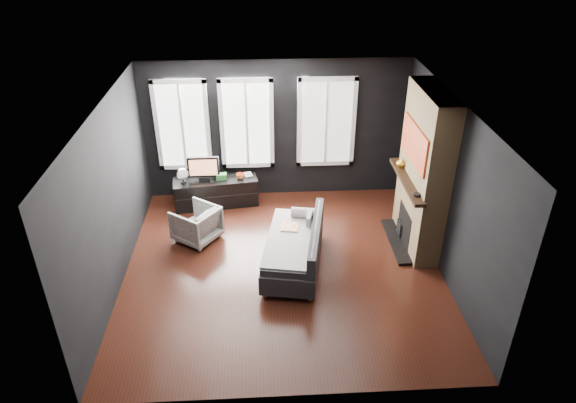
{
  "coord_description": "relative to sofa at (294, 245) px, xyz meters",
  "views": [
    {
      "loc": [
        -0.3,
        -6.61,
        5.05
      ],
      "look_at": [
        0.1,
        0.3,
        1.05
      ],
      "focal_mm": 32.0,
      "sensor_mm": 36.0,
      "label": 1
    }
  ],
  "objects": [
    {
      "name": "fireplace",
      "position": [
        2.12,
        0.55,
        0.96
      ],
      "size": [
        0.7,
        1.62,
        2.7
      ],
      "primitive_type": null,
      "color": "#93724C",
      "rests_on": "floor"
    },
    {
      "name": "wall_back",
      "position": [
        -0.18,
        2.45,
        0.96
      ],
      "size": [
        5.0,
        0.02,
        2.7
      ],
      "primitive_type": "cube",
      "color": "black",
      "rests_on": "ground"
    },
    {
      "name": "mug",
      "position": [
        -0.88,
        2.05,
        0.22
      ],
      "size": [
        0.14,
        0.12,
        0.14
      ],
      "primitive_type": "imported",
      "rotation": [
        0.0,
        0.0,
        0.06
      ],
      "color": "#D35A22",
      "rests_on": "media_console"
    },
    {
      "name": "stripe_pillow",
      "position": [
        0.28,
        0.41,
        0.17
      ],
      "size": [
        0.13,
        0.29,
        0.28
      ],
      "primitive_type": "cube",
      "rotation": [
        0.0,
        0.0,
        -0.22
      ],
      "color": "gray",
      "rests_on": "sofa"
    },
    {
      "name": "windows",
      "position": [
        -0.63,
        2.41,
        1.99
      ],
      "size": [
        4.0,
        0.16,
        1.76
      ],
      "primitive_type": null,
      "color": "white",
      "rests_on": "wall_back"
    },
    {
      "name": "mantel_vase",
      "position": [
        1.87,
        1.0,
        0.92
      ],
      "size": [
        0.17,
        0.18,
        0.16
      ],
      "primitive_type": "imported",
      "rotation": [
        0.0,
        0.0,
        0.05
      ],
      "color": "gold",
      "rests_on": "fireplace"
    },
    {
      "name": "media_console",
      "position": [
        -1.36,
        2.05,
        -0.12
      ],
      "size": [
        1.63,
        0.7,
        0.54
      ],
      "primitive_type": null,
      "rotation": [
        0.0,
        0.0,
        0.14
      ],
      "color": "black",
      "rests_on": "floor"
    },
    {
      "name": "book",
      "position": [
        -0.81,
        2.18,
        0.25
      ],
      "size": [
        0.15,
        0.05,
        0.21
      ],
      "primitive_type": "imported",
      "rotation": [
        0.0,
        0.0,
        0.22
      ],
      "color": "#C6B49A",
      "rests_on": "media_console"
    },
    {
      "name": "monitor",
      "position": [
        -1.56,
        2.05,
        0.42
      ],
      "size": [
        0.6,
        0.13,
        0.53
      ],
      "primitive_type": null,
      "rotation": [
        0.0,
        0.0,
        0.01
      ],
      "color": "black",
      "rests_on": "media_console"
    },
    {
      "name": "wall_right",
      "position": [
        2.32,
        -0.05,
        0.96
      ],
      "size": [
        0.02,
        5.0,
        2.7
      ],
      "primitive_type": "cube",
      "color": "black",
      "rests_on": "ground"
    },
    {
      "name": "armchair",
      "position": [
        -1.62,
        0.85,
        -0.05
      ],
      "size": [
        0.9,
        0.91,
        0.69
      ],
      "primitive_type": "imported",
      "rotation": [
        0.0,
        0.0,
        -2.21
      ],
      "color": "white",
      "rests_on": "floor"
    },
    {
      "name": "floor",
      "position": [
        -0.18,
        -0.05,
        -0.39
      ],
      "size": [
        5.0,
        5.0,
        0.0
      ],
      "primitive_type": "plane",
      "color": "black",
      "rests_on": "ground"
    },
    {
      "name": "mantel_clock",
      "position": [
        1.87,
        -0.0,
        0.86
      ],
      "size": [
        0.12,
        0.12,
        0.04
      ],
      "primitive_type": "cylinder",
      "rotation": [
        0.0,
        0.0,
        -0.07
      ],
      "color": "black",
      "rests_on": "fireplace"
    },
    {
      "name": "ceiling",
      "position": [
        -0.18,
        -0.05,
        2.31
      ],
      "size": [
        5.0,
        5.0,
        0.0
      ],
      "primitive_type": "plane",
      "color": "white",
      "rests_on": "ground"
    },
    {
      "name": "storage_box",
      "position": [
        -1.24,
        2.06,
        0.21
      ],
      "size": [
        0.22,
        0.16,
        0.11
      ],
      "primitive_type": "cube",
      "rotation": [
        0.0,
        0.0,
        0.17
      ],
      "color": "#2E7B31",
      "rests_on": "media_console"
    },
    {
      "name": "wall_left",
      "position": [
        -2.68,
        -0.05,
        0.96
      ],
      "size": [
        0.02,
        5.0,
        2.7
      ],
      "primitive_type": "cube",
      "color": "black",
      "rests_on": "ground"
    },
    {
      "name": "sofa",
      "position": [
        0.0,
        0.0,
        0.0
      ],
      "size": [
        1.22,
        1.96,
        0.78
      ],
      "primitive_type": null,
      "rotation": [
        0.0,
        0.0,
        -0.18
      ],
      "color": "#242426",
      "rests_on": "floor"
    },
    {
      "name": "desk_fan",
      "position": [
        -1.95,
        1.95,
        0.3
      ],
      "size": [
        0.27,
        0.27,
        0.3
      ],
      "primitive_type": null,
      "rotation": [
        0.0,
        0.0,
        0.33
      ],
      "color": "#AAAAAA",
      "rests_on": "media_console"
    }
  ]
}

